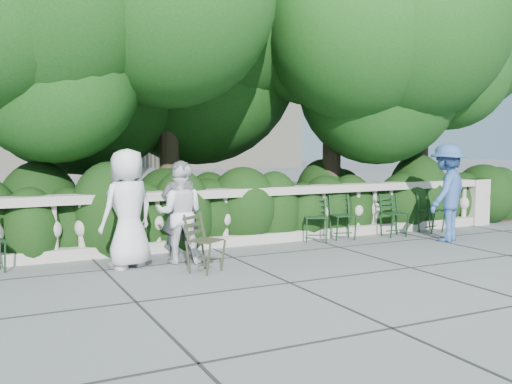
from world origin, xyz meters
name	(u,v)px	position (x,y,z in m)	size (l,w,h in m)	color
ground	(286,265)	(0.00, 0.00, 0.00)	(90.00, 90.00, 0.00)	#595C61
balustrade	(236,218)	(0.00, 1.80, 0.49)	(12.00, 0.44, 1.00)	#9E998E
shrub_hedge	(211,235)	(0.00, 3.00, 0.00)	(15.00, 2.60, 1.70)	black
tree_canopy	(238,33)	(0.69, 3.19, 3.96)	(15.04, 6.52, 6.78)	#3F3023
chair_c	(317,243)	(1.37, 1.33, 0.00)	(0.44, 0.48, 0.84)	black
chair_d	(346,241)	(1.99, 1.30, 0.00)	(0.44, 0.48, 0.84)	black
chair_e	(437,233)	(4.11, 1.19, 0.00)	(0.44, 0.48, 0.84)	black
chair_f	(398,238)	(3.07, 1.12, 0.00)	(0.44, 0.48, 0.84)	black
chair_weathered	(214,273)	(-1.17, -0.07, 0.00)	(0.44, 0.48, 0.84)	black
person_businessman	(128,209)	(-2.13, 0.83, 0.86)	(0.84, 0.55, 1.71)	silver
person_woman_grey	(180,212)	(-1.35, 0.84, 0.77)	(0.56, 0.37, 1.53)	#3D3E42
person_casual_man	(180,213)	(-1.35, 0.83, 0.75)	(0.73, 0.57, 1.49)	white
person_older_blue	(447,192)	(3.63, 0.48, 0.89)	(1.15, 0.66, 1.79)	#2F4F8D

